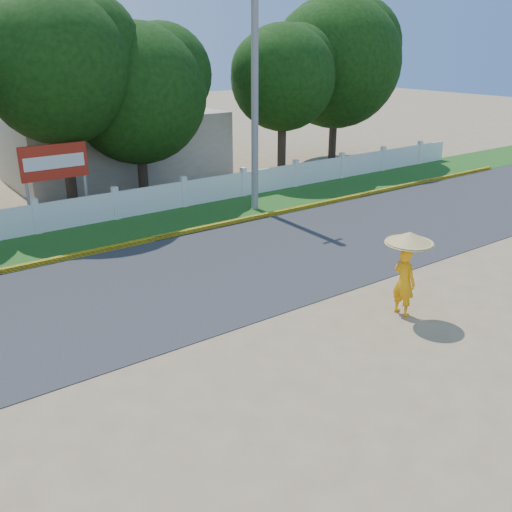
{
  "coord_description": "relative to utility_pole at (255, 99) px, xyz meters",
  "views": [
    {
      "loc": [
        -8.11,
        -9.15,
        6.52
      ],
      "look_at": [
        0.0,
        2.0,
        1.3
      ],
      "focal_mm": 40.0,
      "sensor_mm": 36.0,
      "label": 1
    }
  ],
  "objects": [
    {
      "name": "tree_row",
      "position": [
        -2.15,
        5.16,
        0.64
      ],
      "size": [
        34.71,
        8.21,
        8.97
      ],
      "color": "#473828",
      "rests_on": "ground"
    },
    {
      "name": "road",
      "position": [
        -5.19,
        -4.72,
        -4.39
      ],
      "size": [
        60.0,
        7.0,
        0.02
      ],
      "primitive_type": "cube",
      "color": "#38383A",
      "rests_on": "ground"
    },
    {
      "name": "fence",
      "position": [
        -5.19,
        1.98,
        -3.85
      ],
      "size": [
        40.0,
        0.1,
        1.1
      ],
      "primitive_type": "cube",
      "color": "silver",
      "rests_on": "ground"
    },
    {
      "name": "monk_with_parasol",
      "position": [
        -2.6,
        -9.98,
        -2.98
      ],
      "size": [
        1.2,
        1.2,
        2.18
      ],
      "color": "#FDA10D",
      "rests_on": "ground"
    },
    {
      "name": "utility_pole",
      "position": [
        0.0,
        0.0,
        0.0
      ],
      "size": [
        0.28,
        0.28,
        8.8
      ],
      "primitive_type": "cylinder",
      "color": "gray",
      "rests_on": "ground"
    },
    {
      "name": "curb",
      "position": [
        -5.19,
        -1.17,
        -4.32
      ],
      "size": [
        40.0,
        0.18,
        0.16
      ],
      "primitive_type": "cube",
      "color": "yellow",
      "rests_on": "ground"
    },
    {
      "name": "grass_verge",
      "position": [
        -5.19,
        0.53,
        -4.39
      ],
      "size": [
        60.0,
        3.5,
        0.03
      ],
      "primitive_type": "cube",
      "color": "#2D601E",
      "rests_on": "ground"
    },
    {
      "name": "billboard",
      "position": [
        -7.01,
        3.08,
        -2.26
      ],
      "size": [
        2.5,
        0.13,
        2.95
      ],
      "color": "gray",
      "rests_on": "ground"
    },
    {
      "name": "ground",
      "position": [
        -5.19,
        -9.22,
        -4.4
      ],
      "size": [
        120.0,
        120.0,
        0.0
      ],
      "primitive_type": "plane",
      "color": "#9E8460",
      "rests_on": "ground"
    },
    {
      "name": "building_near",
      "position": [
        -2.19,
        8.78,
        -2.8
      ],
      "size": [
        10.0,
        6.0,
        3.2
      ],
      "primitive_type": "cube",
      "color": "#B7AD99",
      "rests_on": "ground"
    }
  ]
}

